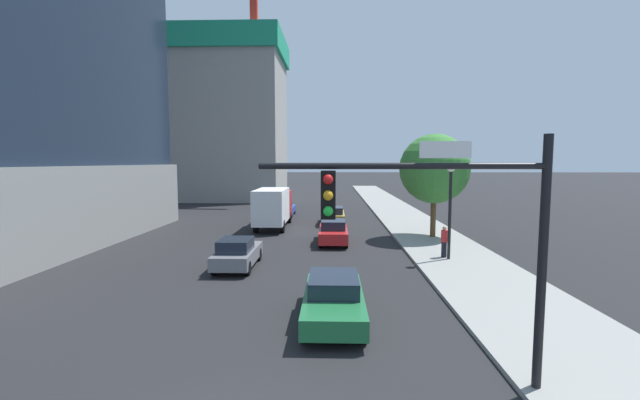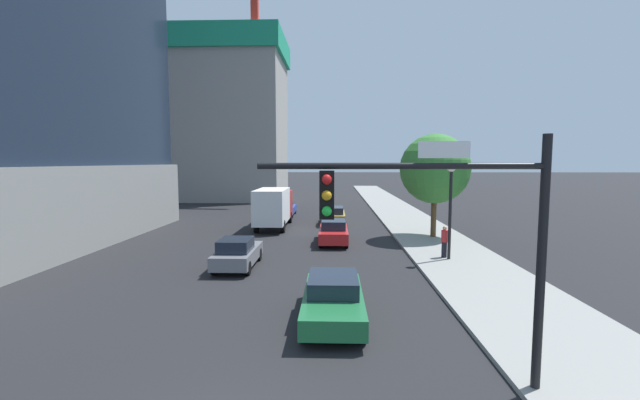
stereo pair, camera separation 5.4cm
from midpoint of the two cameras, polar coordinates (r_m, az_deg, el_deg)
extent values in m
cube|color=gray|center=(27.58, 15.74, -5.52)|extent=(4.83, 120.00, 0.15)
cube|color=#9E9B93|center=(59.12, -12.35, 10.92)|extent=(14.50, 12.79, 22.11)
cube|color=#1E9E70|center=(60.82, -12.55, 19.91)|extent=(15.37, 13.56, 3.00)
cube|color=red|center=(55.17, -8.91, 16.31)|extent=(0.90, 0.90, 31.47)
cylinder|color=black|center=(10.23, 28.57, -7.83)|extent=(0.20, 0.20, 5.62)
cylinder|color=black|center=(9.01, 11.28, 4.66)|extent=(6.18, 0.14, 0.14)
cube|color=black|center=(8.92, 1.14, 0.74)|extent=(0.32, 0.36, 1.05)
sphere|color=red|center=(8.71, 1.13, 2.87)|extent=(0.22, 0.22, 0.22)
sphere|color=orange|center=(8.73, 1.13, 0.64)|extent=(0.22, 0.22, 0.22)
sphere|color=green|center=(8.76, 1.12, -1.58)|extent=(0.22, 0.22, 0.22)
cube|color=white|center=(9.20, 17.07, 6.72)|extent=(1.10, 0.04, 0.36)
cylinder|color=black|center=(22.08, 17.71, -2.07)|extent=(0.16, 0.16, 4.55)
sphere|color=silver|center=(21.91, 17.90, 4.30)|extent=(0.44, 0.44, 0.44)
cylinder|color=brown|center=(28.56, 15.59, -2.12)|extent=(0.36, 0.36, 2.83)
sphere|color=#387F33|center=(28.33, 15.75, 4.21)|extent=(4.64, 4.64, 4.64)
cube|color=slate|center=(20.66, -11.28, -7.56)|extent=(1.75, 4.12, 0.64)
cube|color=#19212D|center=(20.11, -11.60, -6.15)|extent=(1.47, 1.86, 0.58)
cylinder|color=black|center=(22.23, -12.38, -7.37)|extent=(0.22, 0.66, 0.66)
cylinder|color=black|center=(21.90, -8.45, -7.49)|extent=(0.22, 0.66, 0.66)
cylinder|color=black|center=(19.60, -14.43, -9.14)|extent=(0.22, 0.66, 0.66)
cylinder|color=black|center=(19.23, -9.97, -9.33)|extent=(0.22, 0.66, 0.66)
cube|color=#233D9E|center=(39.55, -4.86, -1.35)|extent=(1.84, 4.62, 0.59)
cube|color=#19212D|center=(38.47, -5.05, -0.70)|extent=(1.55, 2.33, 0.53)
cylinder|color=black|center=(41.23, -5.72, -1.42)|extent=(0.22, 0.68, 0.68)
cylinder|color=black|center=(41.04, -3.48, -1.44)|extent=(0.22, 0.68, 0.68)
cylinder|color=black|center=(38.14, -6.35, -1.98)|extent=(0.22, 0.68, 0.68)
cylinder|color=black|center=(37.94, -3.92, -1.99)|extent=(0.22, 0.68, 0.68)
cube|color=#1E6638|center=(13.76, 1.96, -14.04)|extent=(1.91, 4.76, 0.60)
cube|color=#19212D|center=(13.77, 1.97, -11.54)|extent=(1.61, 2.17, 0.53)
cylinder|color=black|center=(15.39, -1.26, -12.90)|extent=(0.22, 0.72, 0.72)
cylinder|color=black|center=(15.39, 5.17, -12.92)|extent=(0.22, 0.72, 0.72)
cylinder|color=black|center=(12.37, -2.14, -17.58)|extent=(0.22, 0.72, 0.72)
cylinder|color=black|center=(12.37, 6.05, -17.61)|extent=(0.22, 0.72, 0.72)
cube|color=#AD8938|center=(34.28, 1.95, -2.30)|extent=(1.85, 4.52, 0.62)
cube|color=#19212D|center=(33.71, 1.95, -1.43)|extent=(1.56, 2.18, 0.54)
cylinder|color=black|center=(35.85, 0.64, -2.38)|extent=(0.22, 0.72, 0.72)
cylinder|color=black|center=(35.85, 3.25, -2.39)|extent=(0.22, 0.72, 0.72)
cylinder|color=black|center=(32.81, 0.52, -3.10)|extent=(0.22, 0.72, 0.72)
cylinder|color=black|center=(32.81, 3.37, -3.11)|extent=(0.22, 0.72, 0.72)
cube|color=red|center=(26.21, 1.95, -4.68)|extent=(1.77, 4.54, 0.68)
cube|color=#19212D|center=(25.86, 1.95, -3.44)|extent=(1.49, 1.91, 0.55)
cylinder|color=black|center=(27.79, 0.33, -4.71)|extent=(0.22, 0.65, 0.65)
cylinder|color=black|center=(27.79, 3.56, -4.72)|extent=(0.22, 0.65, 0.65)
cylinder|color=black|center=(24.75, 0.13, -5.95)|extent=(0.22, 0.65, 0.65)
cylinder|color=black|center=(24.75, 3.77, -5.96)|extent=(0.22, 0.65, 0.65)
cube|color=#B21E1E|center=(34.90, -5.77, -0.47)|extent=(2.20, 2.00, 2.19)
cube|color=white|center=(31.29, -6.66, -0.82)|extent=(2.20, 4.99, 2.54)
cylinder|color=black|center=(35.18, -7.32, -2.40)|extent=(0.30, 0.93, 0.93)
cylinder|color=black|center=(34.92, -4.17, -2.43)|extent=(0.30, 0.93, 0.93)
cylinder|color=black|center=(30.41, -8.80, -3.63)|extent=(0.30, 0.93, 0.93)
cylinder|color=black|center=(30.11, -5.16, -3.68)|extent=(0.30, 0.93, 0.93)
cylinder|color=black|center=(22.71, 16.98, -6.62)|extent=(0.28, 0.28, 0.82)
cylinder|color=red|center=(22.58, 17.03, -4.82)|extent=(0.34, 0.34, 0.63)
sphere|color=tan|center=(22.51, 17.06, -3.75)|extent=(0.22, 0.22, 0.22)
camera|label=1|loc=(0.03, -89.92, 0.01)|focal=22.98mm
camera|label=2|loc=(0.03, 90.08, -0.01)|focal=22.98mm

